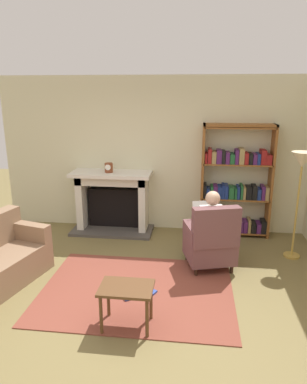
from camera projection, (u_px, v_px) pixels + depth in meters
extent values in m
plane|color=olive|center=(133.00, 304.00, 4.19)|extent=(14.00, 14.00, 0.00)
cube|color=beige|center=(157.00, 155.00, 6.26)|extent=(5.60, 0.10, 2.70)
cube|color=brown|center=(137.00, 290.00, 4.48)|extent=(2.40, 1.80, 0.01)
cube|color=#4C4742|center=(112.00, 230.00, 6.35)|extent=(1.43, 0.64, 0.05)
cube|color=black|center=(115.00, 207.00, 6.46)|extent=(0.91, 0.20, 0.70)
cube|color=silver|center=(83.00, 202.00, 6.38)|extent=(0.12, 0.44, 1.03)
cube|color=silver|center=(144.00, 204.00, 6.25)|extent=(0.12, 0.44, 1.03)
cube|color=silver|center=(112.00, 179.00, 6.20)|extent=(1.23, 0.44, 0.16)
cube|color=silver|center=(111.00, 174.00, 6.11)|extent=(1.39, 0.56, 0.06)
cylinder|color=brown|center=(109.00, 168.00, 6.06)|extent=(0.14, 0.14, 0.16)
cylinder|color=white|center=(108.00, 167.00, 6.00)|extent=(0.10, 0.01, 0.10)
cube|color=brown|center=(202.00, 180.00, 6.07)|extent=(0.04, 0.32, 1.92)
cube|color=brown|center=(271.00, 182.00, 5.93)|extent=(0.04, 0.32, 1.92)
cube|color=brown|center=(240.00, 125.00, 5.74)|extent=(1.18, 0.32, 0.04)
cube|color=brown|center=(233.00, 231.00, 6.25)|extent=(1.14, 0.32, 0.02)
cube|color=navy|center=(205.00, 223.00, 6.26)|extent=(0.08, 0.26, 0.22)
cube|color=#4C1E59|center=(209.00, 223.00, 6.25)|extent=(0.05, 0.26, 0.22)
cube|color=#1E592D|center=(212.00, 225.00, 6.26)|extent=(0.05, 0.26, 0.16)
cube|color=navy|center=(216.00, 223.00, 6.24)|extent=(0.08, 0.26, 0.23)
cube|color=black|center=(220.00, 225.00, 6.24)|extent=(0.05, 0.26, 0.19)
cube|color=#1E592D|center=(224.00, 223.00, 6.22)|extent=(0.05, 0.26, 0.25)
cube|color=black|center=(228.00, 225.00, 6.22)|extent=(0.08, 0.26, 0.21)
cube|color=brown|center=(232.00, 224.00, 6.21)|extent=(0.07, 0.26, 0.22)
cube|color=navy|center=(236.00, 225.00, 6.20)|extent=(0.06, 0.26, 0.20)
cube|color=#4C1E59|center=(240.00, 225.00, 6.19)|extent=(0.07, 0.26, 0.20)
cube|color=#4C1E59|center=(245.00, 226.00, 6.18)|extent=(0.07, 0.26, 0.20)
cube|color=#997F4C|center=(249.00, 225.00, 6.17)|extent=(0.05, 0.26, 0.22)
cube|color=black|center=(253.00, 227.00, 6.17)|extent=(0.08, 0.26, 0.17)
cube|color=#4C1E59|center=(258.00, 227.00, 6.16)|extent=(0.07, 0.26, 0.17)
cube|color=black|center=(263.00, 226.00, 6.15)|extent=(0.09, 0.26, 0.21)
cube|color=brown|center=(235.00, 198.00, 6.08)|extent=(1.14, 0.32, 0.02)
cube|color=black|center=(205.00, 190.00, 6.10)|extent=(0.05, 0.26, 0.23)
cube|color=navy|center=(208.00, 192.00, 6.10)|extent=(0.06, 0.26, 0.16)
cube|color=#1E592D|center=(212.00, 191.00, 6.09)|extent=(0.04, 0.26, 0.20)
cube|color=#4C1E59|center=(215.00, 191.00, 6.08)|extent=(0.07, 0.26, 0.21)
cube|color=navy|center=(219.00, 191.00, 6.07)|extent=(0.06, 0.26, 0.20)
cube|color=navy|center=(223.00, 191.00, 6.06)|extent=(0.04, 0.26, 0.23)
cube|color=navy|center=(226.00, 191.00, 6.06)|extent=(0.06, 0.26, 0.23)
cube|color=#1E592D|center=(231.00, 192.00, 6.05)|extent=(0.09, 0.26, 0.20)
cube|color=#1E592D|center=(235.00, 193.00, 6.05)|extent=(0.04, 0.26, 0.18)
cube|color=navy|center=(238.00, 192.00, 6.04)|extent=(0.05, 0.26, 0.21)
cube|color=#1E592D|center=(241.00, 191.00, 6.03)|extent=(0.04, 0.26, 0.24)
cube|color=#997F4C|center=(244.00, 192.00, 6.03)|extent=(0.04, 0.26, 0.21)
cube|color=black|center=(248.00, 192.00, 6.02)|extent=(0.09, 0.26, 0.21)
cube|color=black|center=(254.00, 192.00, 6.00)|extent=(0.08, 0.26, 0.23)
cube|color=navy|center=(258.00, 193.00, 6.00)|extent=(0.06, 0.26, 0.18)
cube|color=#4C1E59|center=(262.00, 192.00, 5.99)|extent=(0.06, 0.26, 0.23)
cube|color=#997F4C|center=(266.00, 193.00, 5.98)|extent=(0.06, 0.26, 0.22)
cube|color=brown|center=(237.00, 164.00, 5.92)|extent=(1.14, 0.32, 0.02)
cube|color=maroon|center=(206.00, 158.00, 5.94)|extent=(0.04, 0.26, 0.17)
cube|color=maroon|center=(210.00, 156.00, 5.93)|extent=(0.06, 0.26, 0.24)
cube|color=#997F4C|center=(214.00, 157.00, 5.92)|extent=(0.07, 0.26, 0.20)
cube|color=#4C1E59|center=(219.00, 156.00, 5.91)|extent=(0.08, 0.26, 0.22)
cube|color=black|center=(223.00, 157.00, 5.90)|extent=(0.05, 0.26, 0.21)
cube|color=#4C1E59|center=(227.00, 157.00, 5.90)|extent=(0.06, 0.26, 0.19)
cube|color=#1E592D|center=(232.00, 158.00, 5.89)|extent=(0.07, 0.26, 0.16)
cube|color=#4C1E59|center=(236.00, 156.00, 5.88)|extent=(0.06, 0.26, 0.24)
cube|color=#997F4C|center=(241.00, 156.00, 5.86)|extent=(0.08, 0.26, 0.25)
cube|color=maroon|center=(246.00, 158.00, 5.86)|extent=(0.06, 0.26, 0.19)
cube|color=black|center=(250.00, 158.00, 5.86)|extent=(0.06, 0.26, 0.18)
cube|color=#4C1E59|center=(254.00, 159.00, 5.85)|extent=(0.06, 0.26, 0.17)
cube|color=navy|center=(258.00, 159.00, 5.84)|extent=(0.05, 0.26, 0.17)
cube|color=maroon|center=(263.00, 157.00, 5.83)|extent=(0.09, 0.26, 0.24)
cube|color=maroon|center=(268.00, 159.00, 5.83)|extent=(0.08, 0.26, 0.16)
cube|color=brown|center=(240.00, 128.00, 5.75)|extent=(1.14, 0.32, 0.02)
cylinder|color=#331E14|center=(220.00, 254.00, 5.36)|extent=(0.05, 0.05, 0.12)
cylinder|color=#331E14|center=(187.00, 256.00, 5.28)|extent=(0.05, 0.05, 0.12)
cylinder|color=#331E14|center=(232.00, 269.00, 4.90)|extent=(0.05, 0.05, 0.12)
cylinder|color=#331E14|center=(196.00, 272.00, 4.83)|extent=(0.05, 0.05, 0.12)
cube|color=brown|center=(209.00, 249.00, 5.03)|extent=(0.78, 0.75, 0.30)
cube|color=brown|center=(216.00, 227.00, 4.69)|extent=(0.66, 0.33, 0.55)
cube|color=brown|center=(228.00, 231.00, 5.00)|extent=(0.26, 0.55, 0.22)
cube|color=brown|center=(191.00, 233.00, 4.92)|extent=(0.26, 0.55, 0.22)
cube|color=white|center=(212.00, 224.00, 4.88)|extent=(0.36, 0.28, 0.50)
sphere|color=#D8AD8C|center=(213.00, 198.00, 4.78)|extent=(0.20, 0.20, 0.20)
cube|color=#191E3F|center=(212.00, 232.00, 5.13)|extent=(0.22, 0.42, 0.12)
cube|color=#191E3F|center=(201.00, 232.00, 5.11)|extent=(0.22, 0.42, 0.12)
cylinder|color=#191E3F|center=(207.00, 243.00, 5.39)|extent=(0.10, 0.10, 0.42)
cylinder|color=#191E3F|center=(197.00, 243.00, 5.36)|extent=(0.10, 0.10, 0.42)
cube|color=white|center=(205.00, 209.00, 5.16)|extent=(0.38, 0.20, 0.25)
cube|color=#8C6C51|center=(28.00, 231.00, 5.02)|extent=(0.72, 0.33, 0.24)
cube|color=brown|center=(126.00, 288.00, 3.67)|extent=(0.56, 0.39, 0.03)
cylinder|color=brown|center=(101.00, 315.00, 3.62)|extent=(0.04, 0.04, 0.45)
cylinder|color=brown|center=(147.00, 319.00, 3.56)|extent=(0.04, 0.04, 0.45)
cylinder|color=brown|center=(108.00, 298.00, 3.91)|extent=(0.04, 0.04, 0.45)
cylinder|color=brown|center=(151.00, 301.00, 3.86)|extent=(0.04, 0.04, 0.45)
cube|color=#334CA5|center=(129.00, 293.00, 4.38)|extent=(0.31, 0.33, 0.04)
cube|color=#334CA5|center=(145.00, 292.00, 4.41)|extent=(0.31, 0.28, 0.02)
cylinder|color=#B7933F|center=(291.00, 255.00, 5.40)|extent=(0.24, 0.24, 0.03)
cylinder|color=#B7933F|center=(296.00, 212.00, 5.21)|extent=(0.03, 0.03, 1.37)
cone|color=beige|center=(303.00, 160.00, 5.00)|extent=(0.32, 0.32, 0.22)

